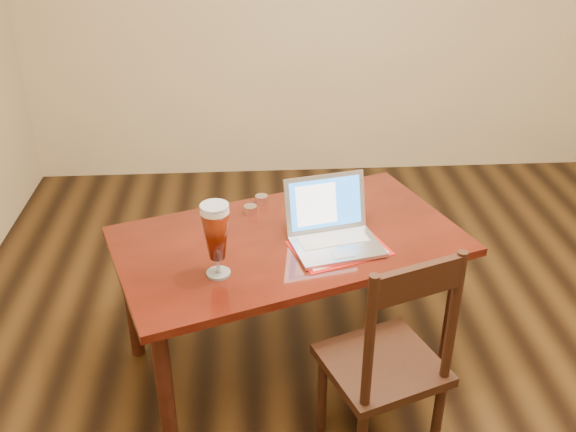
{
  "coord_description": "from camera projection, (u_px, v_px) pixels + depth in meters",
  "views": [
    {
      "loc": [
        -0.66,
        -2.07,
        2.12
      ],
      "look_at": [
        -0.51,
        0.32,
        0.79
      ],
      "focal_mm": 40.0,
      "sensor_mm": 36.0,
      "label": 1
    }
  ],
  "objects": [
    {
      "name": "ground",
      "position": [
        405.0,
        402.0,
        2.87
      ],
      "size": [
        5.0,
        5.0,
        0.0
      ],
      "primitive_type": "plane",
      "color": "black",
      "rests_on": "ground"
    },
    {
      "name": "dining_table",
      "position": [
        288.0,
        252.0,
        2.8
      ],
      "size": [
        1.66,
        1.27,
        1.0
      ],
      "rotation": [
        0.0,
        0.0,
        0.34
      ],
      "color": "#4F130A",
      "rests_on": "ground"
    },
    {
      "name": "dining_chair",
      "position": [
        387.0,
        364.0,
        2.41
      ],
      "size": [
        0.53,
        0.52,
        0.99
      ],
      "rotation": [
        0.0,
        0.0,
        0.35
      ],
      "color": "black",
      "rests_on": "ground"
    }
  ]
}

